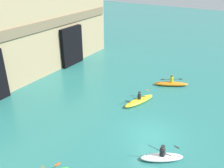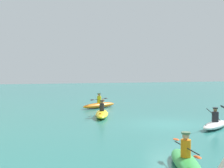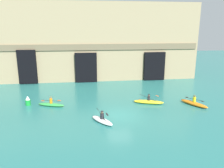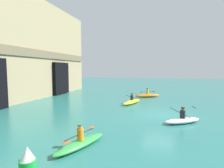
{
  "view_description": "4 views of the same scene",
  "coord_description": "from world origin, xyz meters",
  "px_view_note": "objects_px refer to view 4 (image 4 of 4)",
  "views": [
    {
      "loc": [
        -14.35,
        -5.53,
        11.64
      ],
      "look_at": [
        1.64,
        4.45,
        2.47
      ],
      "focal_mm": 40.0,
      "sensor_mm": 36.0,
      "label": 1
    },
    {
      "loc": [
        -15.91,
        8.85,
        3.09
      ],
      "look_at": [
        1.67,
        2.95,
        2.3
      ],
      "focal_mm": 50.0,
      "sensor_mm": 36.0,
      "label": 2
    },
    {
      "loc": [
        -3.48,
        -20.65,
        8.65
      ],
      "look_at": [
        -0.13,
        5.47,
        1.86
      ],
      "focal_mm": 35.0,
      "sensor_mm": 36.0,
      "label": 3
    },
    {
      "loc": [
        -14.79,
        -0.25,
        3.78
      ],
      "look_at": [
        2.16,
        4.67,
        2.26
      ],
      "focal_mm": 28.0,
      "sensor_mm": 36.0,
      "label": 4
    }
  ],
  "objects_px": {
    "marker_buoy": "(28,163)",
    "kayak_orange": "(147,95)",
    "kayak_green": "(80,143)",
    "kayak_white": "(182,120)",
    "kayak_yellow": "(132,102)"
  },
  "relations": [
    {
      "from": "kayak_green",
      "to": "marker_buoy",
      "type": "height_order",
      "value": "kayak_green"
    },
    {
      "from": "kayak_green",
      "to": "kayak_white",
      "type": "bearing_deg",
      "value": 156.31
    },
    {
      "from": "kayak_yellow",
      "to": "kayak_white",
      "type": "relative_size",
      "value": 1.29
    },
    {
      "from": "kayak_yellow",
      "to": "marker_buoy",
      "type": "xyz_separation_m",
      "value": [
        -13.94,
        1.26,
        0.28
      ]
    },
    {
      "from": "kayak_yellow",
      "to": "kayak_orange",
      "type": "bearing_deg",
      "value": 4.28
    },
    {
      "from": "kayak_green",
      "to": "marker_buoy",
      "type": "bearing_deg",
      "value": 6.15
    },
    {
      "from": "kayak_yellow",
      "to": "marker_buoy",
      "type": "distance_m",
      "value": 14.0
    },
    {
      "from": "kayak_yellow",
      "to": "kayak_green",
      "type": "relative_size",
      "value": 1.1
    },
    {
      "from": "marker_buoy",
      "to": "kayak_orange",
      "type": "bearing_deg",
      "value": -7.57
    },
    {
      "from": "kayak_orange",
      "to": "marker_buoy",
      "type": "relative_size",
      "value": 3.08
    },
    {
      "from": "marker_buoy",
      "to": "kayak_white",
      "type": "bearing_deg",
      "value": -35.8
    },
    {
      "from": "kayak_orange",
      "to": "marker_buoy",
      "type": "xyz_separation_m",
      "value": [
        -18.93,
        2.51,
        0.26
      ]
    },
    {
      "from": "kayak_white",
      "to": "marker_buoy",
      "type": "height_order",
      "value": "kayak_white"
    },
    {
      "from": "kayak_yellow",
      "to": "kayak_green",
      "type": "xyz_separation_m",
      "value": [
        -11.26,
        0.59,
        -0.01
      ]
    },
    {
      "from": "kayak_white",
      "to": "marker_buoy",
      "type": "bearing_deg",
      "value": -160.37
    }
  ]
}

